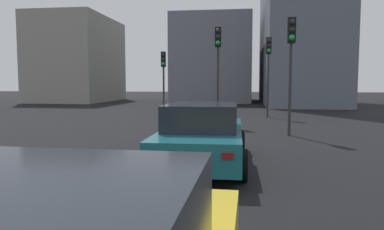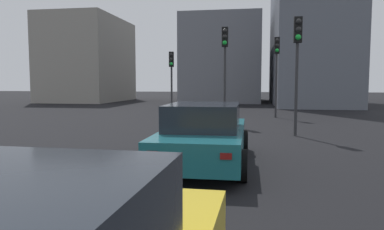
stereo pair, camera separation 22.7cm
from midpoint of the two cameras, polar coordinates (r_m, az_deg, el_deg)
name	(u,v)px [view 2 (the right image)]	position (r m, az deg, el deg)	size (l,w,h in m)	color
car_teal_lead	(204,135)	(8.63, 2.69, -3.08)	(4.75, 2.05, 1.44)	#19606B
traffic_light_near_left	(225,55)	(17.26, 5.48, 9.20)	(0.32, 0.29, 4.46)	#2D2D30
traffic_light_near_right	(297,51)	(13.80, 16.42, 9.44)	(0.32, 0.28, 4.23)	#2D2D30
traffic_light_far_left	(277,60)	(20.93, 13.25, 8.23)	(0.32, 0.28, 4.40)	#2D2D30
traffic_light_far_right	(171,69)	(22.23, -2.90, 7.04)	(0.32, 0.30, 3.77)	#2D2D30
building_facade_left	(309,16)	(36.07, 17.77, 14.39)	(15.51, 6.18, 15.91)	slate
building_facade_center	(223,61)	(39.15, 5.02, 8.35)	(10.54, 7.68, 8.47)	slate
building_facade_right	(89,60)	(40.68, -15.51, 8.16)	(10.54, 6.83, 8.60)	gray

